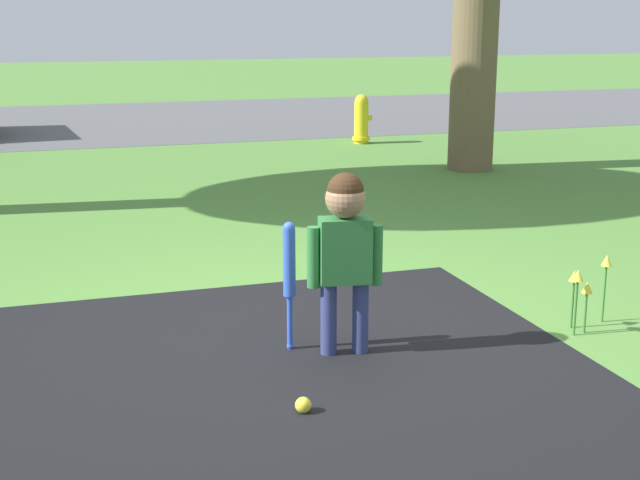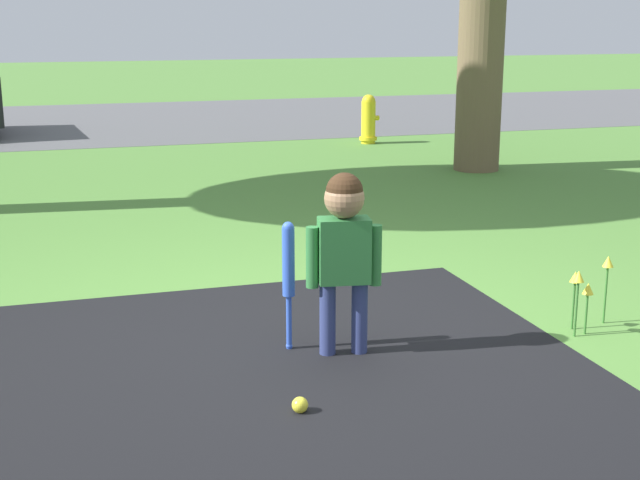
# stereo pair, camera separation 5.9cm
# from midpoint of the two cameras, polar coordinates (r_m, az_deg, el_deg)

# --- Properties ---
(ground_plane) EXTENTS (60.00, 60.00, 0.00)m
(ground_plane) POSITION_cam_midpoint_polar(r_m,az_deg,el_deg) (4.72, -1.36, -6.25)
(ground_plane) COLOR #518438
(street_strip) EXTENTS (40.00, 6.00, 0.01)m
(street_strip) POSITION_cam_midpoint_polar(r_m,az_deg,el_deg) (14.77, -12.95, 7.44)
(street_strip) COLOR #59595B
(street_strip) RESTS_ON ground
(child) EXTENTS (0.37, 0.20, 0.92)m
(child) POSITION_cam_midpoint_polar(r_m,az_deg,el_deg) (4.33, 1.23, 0.12)
(child) COLOR navy
(child) RESTS_ON ground
(baseball_bat) EXTENTS (0.06, 0.06, 0.67)m
(baseball_bat) POSITION_cam_midpoint_polar(r_m,az_deg,el_deg) (4.43, -2.36, -1.78)
(baseball_bat) COLOR blue
(baseball_bat) RESTS_ON ground
(sports_ball) EXTENTS (0.07, 0.07, 0.07)m
(sports_ball) POSITION_cam_midpoint_polar(r_m,az_deg,el_deg) (3.86, -1.53, -10.52)
(sports_ball) COLOR yellow
(sports_ball) RESTS_ON ground
(fire_hydrant) EXTENTS (0.26, 0.23, 0.64)m
(fire_hydrant) POSITION_cam_midpoint_polar(r_m,az_deg,el_deg) (11.85, 2.52, 7.72)
(fire_hydrant) COLOR yellow
(fire_hydrant) RESTS_ON ground
(flower_bed) EXTENTS (0.72, 0.20, 0.38)m
(flower_bed) POSITION_cam_midpoint_polar(r_m,az_deg,el_deg) (5.02, 17.43, -2.26)
(flower_bed) COLOR #38702D
(flower_bed) RESTS_ON ground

